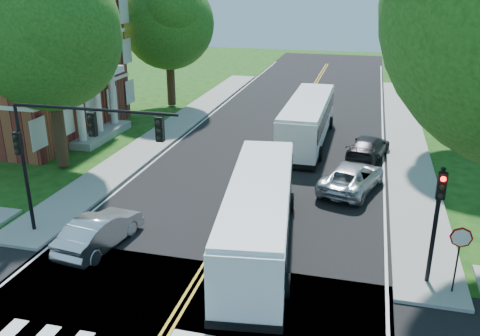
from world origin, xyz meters
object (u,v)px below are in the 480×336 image
(signal_nw, at_px, (69,142))
(hatchback, at_px, (100,231))
(suv, at_px, (352,177))
(dark_sedan, at_px, (368,147))
(signal_ne, at_px, (437,211))
(bus_lead, at_px, (259,214))
(bus_follow, at_px, (307,120))

(signal_nw, relative_size, hatchback, 1.64)
(suv, bearing_deg, dark_sedan, -81.73)
(dark_sedan, bearing_deg, signal_nw, 61.63)
(signal_ne, distance_m, dark_sedan, 14.18)
(signal_nw, height_order, dark_sedan, signal_nw)
(signal_nw, bearing_deg, bus_lead, 8.92)
(signal_nw, relative_size, bus_lead, 0.62)
(hatchback, xyz_separation_m, suv, (9.79, 8.76, -0.01))
(bus_lead, distance_m, suv, 8.01)
(signal_ne, height_order, hatchback, signal_ne)
(bus_follow, height_order, dark_sedan, bus_follow)
(signal_nw, bearing_deg, suv, 37.43)
(signal_ne, height_order, bus_follow, signal_ne)
(bus_lead, bearing_deg, signal_nw, 1.29)
(bus_follow, bearing_deg, signal_ne, 112.09)
(bus_lead, bearing_deg, hatchback, 6.13)
(bus_lead, height_order, bus_follow, bus_follow)
(signal_nw, distance_m, dark_sedan, 18.45)
(signal_nw, bearing_deg, signal_ne, 0.05)
(dark_sedan, bearing_deg, hatchback, 65.30)
(bus_follow, xyz_separation_m, hatchback, (-6.44, -16.38, -0.85))
(signal_ne, distance_m, bus_lead, 6.78)
(dark_sedan, bearing_deg, bus_follow, -16.51)
(signal_nw, xyz_separation_m, bus_lead, (7.52, 1.18, -2.83))
(dark_sedan, bearing_deg, bus_lead, 83.65)
(signal_nw, height_order, bus_follow, signal_nw)
(hatchback, bearing_deg, signal_nw, -10.93)
(bus_follow, distance_m, hatchback, 17.63)
(bus_lead, xyz_separation_m, bus_follow, (0.08, 14.83, 0.03))
(bus_follow, distance_m, suv, 8.37)
(suv, distance_m, dark_sedan, 5.47)
(signal_ne, xyz_separation_m, hatchback, (-12.90, -0.39, -2.23))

